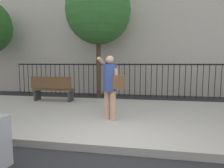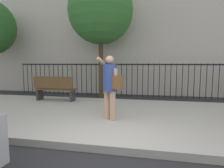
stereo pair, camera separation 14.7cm
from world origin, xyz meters
name	(u,v)px [view 1 (the left image)]	position (x,y,z in m)	size (l,w,h in m)	color
ground_plane	(111,154)	(0.00, 0.00, 0.00)	(60.00, 60.00, 0.00)	#28282B
sidewalk	(124,116)	(0.00, 2.20, 0.07)	(28.00, 4.40, 0.15)	#B2ADA3
iron_fence	(132,76)	(0.00, 5.90, 1.02)	(12.03, 0.04, 1.60)	black
pedestrian_on_phone	(111,83)	(-0.28, 1.55, 1.11)	(0.72, 0.60, 1.65)	tan
street_bench	(53,88)	(-2.90, 3.54, 0.65)	(1.60, 0.45, 0.95)	brown
street_tree_far	(98,11)	(-1.52, 5.34, 3.91)	(2.92, 2.92, 5.39)	#4C3823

